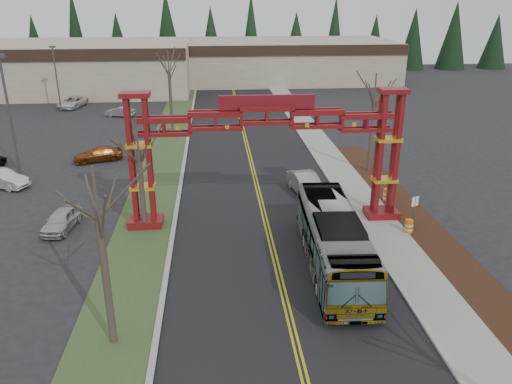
{
  "coord_description": "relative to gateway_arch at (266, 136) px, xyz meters",
  "views": [
    {
      "loc": [
        -3.28,
        -12.6,
        14.21
      ],
      "look_at": [
        -0.88,
        15.46,
        3.19
      ],
      "focal_mm": 35.0,
      "sensor_mm": 36.0,
      "label": 1
    }
  ],
  "objects": [
    {
      "name": "bare_tree_right_far",
      "position": [
        10.0,
        9.64,
        0.25
      ],
      "size": [
        3.32,
        3.32,
        8.47
      ],
      "color": "#382D26",
      "rests_on": "ground"
    },
    {
      "name": "sidewalk_right",
      "position": [
        7.6,
        7.0,
        -5.91
      ],
      "size": [
        2.6,
        110.0,
        0.14
      ],
      "primitive_type": "cube",
      "color": "gray",
      "rests_on": "ground"
    },
    {
      "name": "parked_car_mid_a",
      "position": [
        -14.11,
        14.76,
        -5.34
      ],
      "size": [
        4.78,
        3.11,
        1.29
      ],
      "primitive_type": "imported",
      "rotation": [
        0.0,
        0.0,
        5.03
      ],
      "color": "brown",
      "rests_on": "ground"
    },
    {
      "name": "curb_right",
      "position": [
        6.15,
        7.0,
        -5.91
      ],
      "size": [
        0.3,
        110.0,
        0.15
      ],
      "primitive_type": "cube",
      "color": "#A2A29D",
      "rests_on": "ground"
    },
    {
      "name": "conifer_treeline",
      "position": [
        0.25,
        74.0,
        0.5
      ],
      "size": [
        116.1,
        5.6,
        13.0
      ],
      "color": "black",
      "rests_on": "ground"
    },
    {
      "name": "parked_car_near_a",
      "position": [
        -13.42,
        0.0,
        -5.32
      ],
      "size": [
        2.15,
        4.09,
        1.33
      ],
      "primitive_type": "imported",
      "rotation": [
        0.0,
        0.0,
        -0.15
      ],
      "color": "#BABBC3",
      "rests_on": "ground"
    },
    {
      "name": "street_sign",
      "position": [
        9.39,
        -2.09,
        -4.29
      ],
      "size": [
        0.51,
        0.23,
        2.35
      ],
      "color": "#3F3F44",
      "rests_on": "ground"
    },
    {
      "name": "landscape_strip",
      "position": [
        10.2,
        -8.0,
        -5.92
      ],
      "size": [
        2.6,
        50.0,
        0.12
      ],
      "primitive_type": "cube",
      "color": "black",
      "rests_on": "ground"
    },
    {
      "name": "silver_sedan",
      "position": [
        3.63,
        4.86,
        -5.18
      ],
      "size": [
        2.56,
        5.11,
        1.61
      ],
      "primitive_type": "imported",
      "rotation": [
        0.0,
        0.0,
        0.18
      ],
      "color": "#A5A8AD",
      "rests_on": "ground"
    },
    {
      "name": "parked_car_near_b",
      "position": [
        -20.28,
        8.35,
        -5.27
      ],
      "size": [
        4.58,
        3.14,
        1.43
      ],
      "primitive_type": "imported",
      "rotation": [
        0.0,
        0.0,
        1.16
      ],
      "color": "silver",
      "rests_on": "ground"
    },
    {
      "name": "retail_building_west",
      "position": [
        -30.0,
        53.96,
        -2.22
      ],
      "size": [
        46.0,
        22.3,
        7.5
      ],
      "color": "tan",
      "rests_on": "ground"
    },
    {
      "name": "barrel_south",
      "position": [
        8.94,
        -2.63,
        -5.49
      ],
      "size": [
        0.53,
        0.53,
        0.98
      ],
      "color": "orange",
      "rests_on": "ground"
    },
    {
      "name": "retail_building_east",
      "position": [
        10.0,
        61.95,
        -2.47
      ],
      "size": [
        38.0,
        20.3,
        7.0
      ],
      "color": "tan",
      "rests_on": "ground"
    },
    {
      "name": "parked_car_far_b",
      "position": [
        -22.69,
        39.79,
        -5.24
      ],
      "size": [
        3.56,
        5.72,
        1.48
      ],
      "primitive_type": "imported",
      "rotation": [
        0.0,
        0.0,
        -0.22
      ],
      "color": "white",
      "rests_on": "ground"
    },
    {
      "name": "lane_line_left",
      "position": [
        -0.12,
        7.0,
        -5.96
      ],
      "size": [
        0.12,
        100.0,
        0.01
      ],
      "primitive_type": "cube",
      "color": "gold",
      "rests_on": "road"
    },
    {
      "name": "grass_median",
      "position": [
        -8.0,
        7.0,
        -5.94
      ],
      "size": [
        4.0,
        110.0,
        0.08
      ],
      "primitive_type": "cube",
      "color": "#374C26",
      "rests_on": "ground"
    },
    {
      "name": "bare_tree_median_near",
      "position": [
        -8.0,
        -12.03,
        -0.01
      ],
      "size": [
        3.31,
        3.31,
        8.2
      ],
      "color": "#382D26",
      "rests_on": "ground"
    },
    {
      "name": "parked_car_far_a",
      "position": [
        -15.18,
        33.43,
        -5.36
      ],
      "size": [
        4.0,
        2.4,
        1.25
      ],
      "primitive_type": "imported",
      "rotation": [
        0.0,
        0.0,
        4.4
      ],
      "color": "#9A9EA2",
      "rests_on": "ground"
    },
    {
      "name": "gateway_arch",
      "position": [
        0.0,
        0.0,
        0.0
      ],
      "size": [
        18.2,
        1.6,
        8.9
      ],
      "color": "#660E0D",
      "rests_on": "ground"
    },
    {
      "name": "bare_tree_median_far",
      "position": [
        -8.0,
        24.98,
        0.7
      ],
      "size": [
        3.4,
        3.4,
        8.98
      ],
      "color": "#382D26",
      "rests_on": "ground"
    },
    {
      "name": "curb_left",
      "position": [
        -6.15,
        7.0,
        -5.91
      ],
      "size": [
        0.3,
        110.0,
        0.15
      ],
      "primitive_type": "cube",
      "color": "#A2A29D",
      "rests_on": "ground"
    },
    {
      "name": "light_pole_far",
      "position": [
        -23.44,
        36.77,
        -1.08
      ],
      "size": [
        0.74,
        0.37,
        8.48
      ],
      "color": "#3F3F44",
      "rests_on": "ground"
    },
    {
      "name": "lane_line_right",
      "position": [
        0.12,
        7.0,
        -5.96
      ],
      "size": [
        0.12,
        100.0,
        0.01
      ],
      "primitive_type": "cube",
      "color": "gold",
      "rests_on": "road"
    },
    {
      "name": "barrel_mid",
      "position": [
        9.18,
        1.68,
        -5.53
      ],
      "size": [
        0.49,
        0.49,
        0.91
      ],
      "color": "orange",
      "rests_on": "ground"
    },
    {
      "name": "bare_tree_median_mid",
      "position": [
        -8.0,
        -0.53,
        -0.71
      ],
      "size": [
        3.24,
        3.24,
        7.44
      ],
      "color": "#382D26",
      "rests_on": "ground"
    },
    {
      "name": "light_pole_near",
      "position": [
        -20.26,
        11.98,
        -0.2
      ],
      "size": [
        0.87,
        0.43,
        9.99
      ],
      "color": "#3F3F44",
      "rests_on": "ground"
    },
    {
      "name": "road",
      "position": [
        -0.0,
        7.0,
        -5.97
      ],
      "size": [
        12.0,
        110.0,
        0.02
      ],
      "primitive_type": "cube",
      "color": "black",
      "rests_on": "ground"
    },
    {
      "name": "barrel_north",
      "position": [
        9.3,
        2.65,
        -5.45
      ],
      "size": [
        0.58,
        0.58,
        1.07
      ],
      "color": "orange",
      "rests_on": "ground"
    },
    {
      "name": "transit_bus",
      "position": [
        3.11,
        -6.33,
        -4.34
      ],
      "size": [
        3.37,
        11.94,
        3.29
      ],
      "primitive_type": "imported",
      "rotation": [
        0.0,
        0.0,
        -0.05
      ],
      "color": "#A5A8AD",
      "rests_on": "ground"
    }
  ]
}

